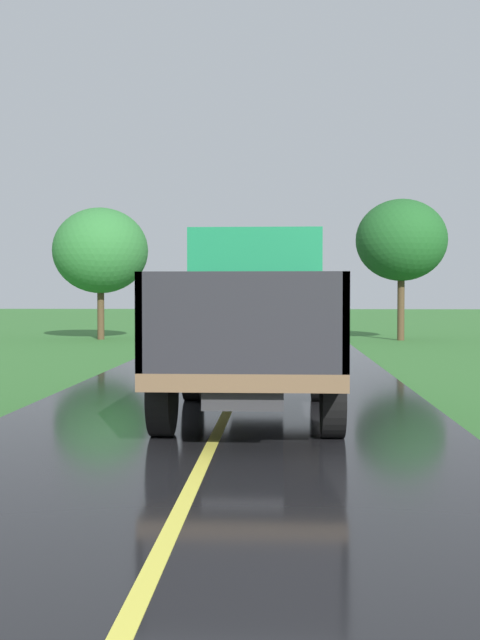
% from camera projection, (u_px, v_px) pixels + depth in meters
% --- Properties ---
extents(banana_truck_near, '(2.38, 5.82, 2.80)m').
position_uv_depth(banana_truck_near, '(254.00, 319.00, 12.27)').
color(banana_truck_near, '#2D2D30').
rests_on(banana_truck_near, road_surface).
extents(roadside_tree_mid_right, '(3.85, 3.85, 5.34)m').
position_uv_depth(roadside_tree_mid_right, '(100.00, 251.00, 32.51)').
color(roadside_tree_mid_right, '#4C3823').
rests_on(roadside_tree_mid_right, ground).
extents(roadside_tree_far_left, '(3.61, 3.61, 5.62)m').
position_uv_depth(roadside_tree_far_left, '(401.00, 240.00, 31.91)').
color(roadside_tree_far_left, '#4C3823').
rests_on(roadside_tree_far_left, ground).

